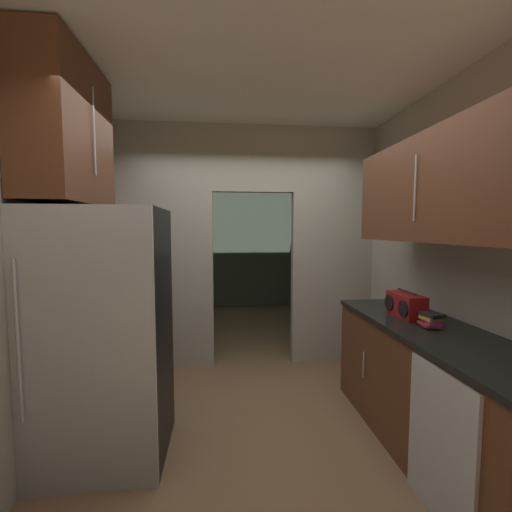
{
  "coord_description": "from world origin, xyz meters",
  "views": [
    {
      "loc": [
        -0.3,
        -2.57,
        1.64
      ],
      "look_at": [
        0.05,
        0.86,
        1.36
      ],
      "focal_mm": 23.66,
      "sensor_mm": 36.0,
      "label": 1
    }
  ],
  "objects": [
    {
      "name": "dishwasher",
      "position": [
        0.9,
        -0.9,
        0.43
      ],
      "size": [
        0.02,
        0.56,
        0.87
      ],
      "color": "#B7BABC",
      "rests_on": "ground"
    },
    {
      "name": "upper_cabinet_fridgeside",
      "position": [
        -1.37,
        -0.03,
        2.32
      ],
      "size": [
        0.36,
        0.92,
        1.02
      ],
      "color": "brown"
    },
    {
      "name": "kitchen_flank_right",
      "position": [
        1.6,
        -0.52,
        1.42
      ],
      "size": [
        0.1,
        3.97,
        2.85
      ],
      "primitive_type": "cube",
      "color": "#ADA899",
      "rests_on": "ground"
    },
    {
      "name": "upper_cabinet_counterside",
      "position": [
        1.22,
        -0.33,
        1.92
      ],
      "size": [
        0.36,
        1.81,
        0.75
      ],
      "color": "brown"
    },
    {
      "name": "refrigerator",
      "position": [
        -1.13,
        -0.13,
        0.89
      ],
      "size": [
        0.84,
        0.76,
        1.78
      ],
      "color": "black",
      "rests_on": "ground"
    },
    {
      "name": "adjoining_room_shell",
      "position": [
        0.0,
        3.57,
        1.42
      ],
      "size": [
        3.09,
        3.22,
        2.85
      ],
      "color": "slate",
      "rests_on": "ground"
    },
    {
      "name": "book_stack",
      "position": [
        1.21,
        -0.32,
        0.98
      ],
      "size": [
        0.15,
        0.16,
        0.11
      ],
      "color": "#388C47",
      "rests_on": "lower_cabinet_run"
    },
    {
      "name": "lower_cabinet_run",
      "position": [
        1.22,
        -0.33,
        0.47
      ],
      "size": [
        0.66,
        2.02,
        0.93
      ],
      "color": "brown",
      "rests_on": "ground"
    },
    {
      "name": "boombox",
      "position": [
        1.18,
        -0.01,
        1.02
      ],
      "size": [
        0.17,
        0.37,
        0.22
      ],
      "color": "maroon",
      "rests_on": "lower_cabinet_run"
    },
    {
      "name": "ground",
      "position": [
        0.0,
        0.0,
        0.0
      ],
      "size": [
        20.0,
        20.0,
        0.0
      ],
      "primitive_type": "plane",
      "color": "brown"
    },
    {
      "name": "kitchen_overhead_slab",
      "position": [
        0.0,
        0.44,
        2.88
      ],
      "size": [
        3.49,
        6.93,
        0.06
      ],
      "primitive_type": "cube",
      "color": "silver"
    },
    {
      "name": "kitchen_partition",
      "position": [
        -0.02,
        1.47,
        1.54
      ],
      "size": [
        3.09,
        0.12,
        2.85
      ],
      "color": "#ADA899",
      "rests_on": "ground"
    }
  ]
}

